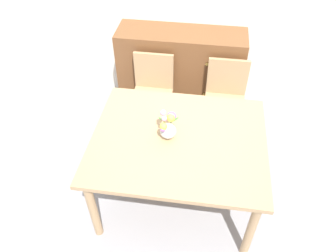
# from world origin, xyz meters

# --- Properties ---
(ground_plane) EXTENTS (12.00, 12.00, 0.00)m
(ground_plane) POSITION_xyz_m (0.00, 0.00, 0.00)
(ground_plane) COLOR #939399
(dining_table) EXTENTS (1.42, 1.17, 0.77)m
(dining_table) POSITION_xyz_m (0.00, 0.00, 0.68)
(dining_table) COLOR tan
(dining_table) RESTS_ON ground_plane
(chair_left) EXTENTS (0.42, 0.42, 0.90)m
(chair_left) POSITION_xyz_m (-0.39, 0.93, 0.52)
(chair_left) COLOR tan
(chair_left) RESTS_ON ground_plane
(chair_right) EXTENTS (0.42, 0.42, 0.90)m
(chair_right) POSITION_xyz_m (0.39, 0.93, 0.52)
(chair_right) COLOR tan
(chair_right) RESTS_ON ground_plane
(dresser) EXTENTS (1.40, 0.47, 1.00)m
(dresser) POSITION_xyz_m (-0.13, 1.33, 0.50)
(dresser) COLOR brown
(dresser) RESTS_ON ground_plane
(flower_vase) EXTENTS (0.18, 0.19, 0.23)m
(flower_vase) POSITION_xyz_m (-0.09, 0.01, 0.87)
(flower_vase) COLOR silver
(flower_vase) RESTS_ON dining_table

